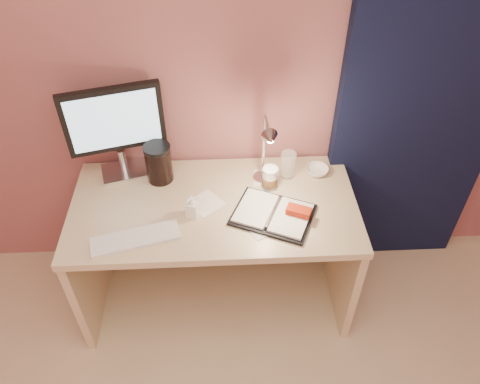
{
  "coord_description": "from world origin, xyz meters",
  "views": [
    {
      "loc": [
        0.05,
        -0.27,
        2.31
      ],
      "look_at": [
        0.13,
        1.33,
        0.85
      ],
      "focal_mm": 35.0,
      "sensor_mm": 36.0,
      "label": 1
    }
  ],
  "objects_px": {
    "desk_lamp": "(265,151)",
    "coffee_cup": "(270,179)",
    "planner": "(275,214)",
    "bowl": "(317,171)",
    "lotion_bottle": "(192,206)",
    "keyboard": "(136,238)",
    "dark_jar": "(159,165)",
    "clear_cup": "(288,165)",
    "monitor": "(115,124)",
    "desk": "(215,225)"
  },
  "relations": [
    {
      "from": "planner",
      "to": "clear_cup",
      "type": "bearing_deg",
      "value": 96.26
    },
    {
      "from": "coffee_cup",
      "to": "clear_cup",
      "type": "xyz_separation_m",
      "value": [
        0.1,
        0.09,
        0.01
      ]
    },
    {
      "from": "coffee_cup",
      "to": "lotion_bottle",
      "type": "distance_m",
      "value": 0.42
    },
    {
      "from": "monitor",
      "to": "keyboard",
      "type": "distance_m",
      "value": 0.57
    },
    {
      "from": "monitor",
      "to": "bowl",
      "type": "xyz_separation_m",
      "value": [
        1.01,
        -0.06,
        -0.28
      ]
    },
    {
      "from": "coffee_cup",
      "to": "bowl",
      "type": "relative_size",
      "value": 1.07
    },
    {
      "from": "lotion_bottle",
      "to": "dark_jar",
      "type": "relative_size",
      "value": 0.65
    },
    {
      "from": "clear_cup",
      "to": "desk_lamp",
      "type": "relative_size",
      "value": 0.33
    },
    {
      "from": "bowl",
      "to": "lotion_bottle",
      "type": "relative_size",
      "value": 0.97
    },
    {
      "from": "coffee_cup",
      "to": "desk_lamp",
      "type": "height_order",
      "value": "desk_lamp"
    },
    {
      "from": "coffee_cup",
      "to": "dark_jar",
      "type": "bearing_deg",
      "value": 169.94
    },
    {
      "from": "planner",
      "to": "bowl",
      "type": "relative_size",
      "value": 3.77
    },
    {
      "from": "keyboard",
      "to": "coffee_cup",
      "type": "bearing_deg",
      "value": 12.06
    },
    {
      "from": "lotion_bottle",
      "to": "monitor",
      "type": "bearing_deg",
      "value": 137.36
    },
    {
      "from": "monitor",
      "to": "clear_cup",
      "type": "bearing_deg",
      "value": -19.4
    },
    {
      "from": "monitor",
      "to": "bowl",
      "type": "distance_m",
      "value": 1.05
    },
    {
      "from": "keyboard",
      "to": "coffee_cup",
      "type": "relative_size",
      "value": 3.16
    },
    {
      "from": "keyboard",
      "to": "planner",
      "type": "xyz_separation_m",
      "value": [
        0.64,
        0.12,
        0.01
      ]
    },
    {
      "from": "clear_cup",
      "to": "dark_jar",
      "type": "height_order",
      "value": "dark_jar"
    },
    {
      "from": "desk",
      "to": "dark_jar",
      "type": "bearing_deg",
      "value": 154.41
    },
    {
      "from": "desk",
      "to": "planner",
      "type": "distance_m",
      "value": 0.41
    },
    {
      "from": "desk",
      "to": "bowl",
      "type": "bearing_deg",
      "value": 13.7
    },
    {
      "from": "planner",
      "to": "keyboard",
      "type": "bearing_deg",
      "value": -145.64
    },
    {
      "from": "monitor",
      "to": "desk_lamp",
      "type": "relative_size",
      "value": 1.21
    },
    {
      "from": "bowl",
      "to": "desk_lamp",
      "type": "height_order",
      "value": "desk_lamp"
    },
    {
      "from": "monitor",
      "to": "coffee_cup",
      "type": "relative_size",
      "value": 4.01
    },
    {
      "from": "monitor",
      "to": "clear_cup",
      "type": "relative_size",
      "value": 3.63
    },
    {
      "from": "coffee_cup",
      "to": "lotion_bottle",
      "type": "height_order",
      "value": "coffee_cup"
    },
    {
      "from": "bowl",
      "to": "coffee_cup",
      "type": "bearing_deg",
      "value": -158.86
    },
    {
      "from": "keyboard",
      "to": "dark_jar",
      "type": "xyz_separation_m",
      "value": [
        0.08,
        0.42,
        0.08
      ]
    },
    {
      "from": "bowl",
      "to": "keyboard",
      "type": "bearing_deg",
      "value": -154.87
    },
    {
      "from": "bowl",
      "to": "desk",
      "type": "bearing_deg",
      "value": -166.3
    },
    {
      "from": "desk_lamp",
      "to": "coffee_cup",
      "type": "bearing_deg",
      "value": 43.51
    },
    {
      "from": "monitor",
      "to": "desk_lamp",
      "type": "bearing_deg",
      "value": -30.35
    },
    {
      "from": "keyboard",
      "to": "desk_lamp",
      "type": "distance_m",
      "value": 0.71
    },
    {
      "from": "desk_lamp",
      "to": "keyboard",
      "type": "bearing_deg",
      "value": -157.47
    },
    {
      "from": "desk_lamp",
      "to": "clear_cup",
      "type": "bearing_deg",
      "value": 41.06
    },
    {
      "from": "desk",
      "to": "bowl",
      "type": "xyz_separation_m",
      "value": [
        0.54,
        0.13,
        0.24
      ]
    },
    {
      "from": "clear_cup",
      "to": "bowl",
      "type": "xyz_separation_m",
      "value": [
        0.16,
        0.01,
        -0.05
      ]
    },
    {
      "from": "coffee_cup",
      "to": "bowl",
      "type": "xyz_separation_m",
      "value": [
        0.26,
        0.1,
        -0.04
      ]
    },
    {
      "from": "keyboard",
      "to": "desk",
      "type": "bearing_deg",
      "value": 24.53
    },
    {
      "from": "monitor",
      "to": "bowl",
      "type": "height_order",
      "value": "monitor"
    },
    {
      "from": "coffee_cup",
      "to": "desk_lamp",
      "type": "bearing_deg",
      "value": -133.77
    },
    {
      "from": "monitor",
      "to": "lotion_bottle",
      "type": "xyz_separation_m",
      "value": [
        0.36,
        -0.34,
        -0.24
      ]
    },
    {
      "from": "desk",
      "to": "coffee_cup",
      "type": "height_order",
      "value": "coffee_cup"
    },
    {
      "from": "clear_cup",
      "to": "dark_jar",
      "type": "distance_m",
      "value": 0.66
    },
    {
      "from": "clear_cup",
      "to": "lotion_bottle",
      "type": "relative_size",
      "value": 1.15
    },
    {
      "from": "dark_jar",
      "to": "desk_lamp",
      "type": "distance_m",
      "value": 0.56
    },
    {
      "from": "coffee_cup",
      "to": "bowl",
      "type": "bearing_deg",
      "value": 21.14
    },
    {
      "from": "keyboard",
      "to": "clear_cup",
      "type": "relative_size",
      "value": 2.86
    }
  ]
}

